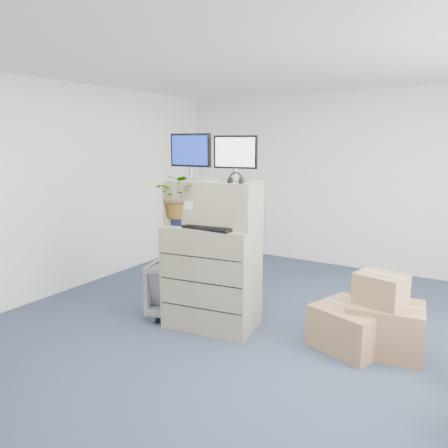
{
  "coord_description": "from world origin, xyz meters",
  "views": [
    {
      "loc": [
        1.85,
        -3.46,
        2.04
      ],
      "look_at": [
        -0.49,
        0.4,
        1.17
      ],
      "focal_mm": 35.0,
      "sensor_mm": 36.0,
      "label": 1
    }
  ],
  "objects": [
    {
      "name": "external_drive",
      "position": [
        -0.32,
        0.6,
        1.16
      ],
      "size": [
        0.22,
        0.17,
        0.06
      ],
      "primitive_type": "cube",
      "rotation": [
        0.0,
        0.0,
        0.03
      ],
      "color": "black",
      "rests_on": "filing_cabinet_lower"
    },
    {
      "name": "tissue_box",
      "position": [
        -0.34,
        0.56,
        1.24
      ],
      "size": [
        0.24,
        0.14,
        0.09
      ],
      "primitive_type": "cube",
      "rotation": [
        0.0,
        0.0,
        -0.12
      ],
      "color": "#3888C0",
      "rests_on": "external_drive"
    },
    {
      "name": "headphones",
      "position": [
        -0.3,
        0.31,
        1.66
      ],
      "size": [
        0.15,
        0.04,
        0.15
      ],
      "primitive_type": "torus",
      "rotation": [
        1.57,
        0.0,
        0.14
      ],
      "color": "black",
      "rests_on": "filing_cabinet_upper"
    },
    {
      "name": "ground",
      "position": [
        0.0,
        0.0,
        0.0
      ],
      "size": [
        7.0,
        7.0,
        0.0
      ],
      "primitive_type": "plane",
      "color": "#283248",
      "rests_on": "ground"
    },
    {
      "name": "potted_plant",
      "position": [
        -0.95,
        0.21,
        1.39
      ],
      "size": [
        0.48,
        0.52,
        0.45
      ],
      "rotation": [
        0.0,
        0.0,
        0.14
      ],
      "color": "#A4B894",
      "rests_on": "filing_cabinet_lower"
    },
    {
      "name": "monitor_left",
      "position": [
        -0.93,
        0.42,
        1.9
      ],
      "size": [
        0.5,
        0.2,
        0.49
      ],
      "rotation": [
        0.0,
        0.0,
        0.02
      ],
      "color": "#99999E",
      "rests_on": "filing_cabinet_upper"
    },
    {
      "name": "water_bottle",
      "position": [
        -0.56,
        0.46,
        1.27
      ],
      "size": [
        0.08,
        0.08,
        0.28
      ],
      "primitive_type": "cylinder",
      "color": "#989AA1",
      "rests_on": "filing_cabinet_lower"
    },
    {
      "name": "cardboard_boxes",
      "position": [
        1.53,
        0.5,
        0.28
      ],
      "size": [
        2.27,
        1.51,
        0.79
      ],
      "color": "olive",
      "rests_on": "ground"
    },
    {
      "name": "filing_cabinet_lower",
      "position": [
        -0.65,
        0.39,
        0.57
      ],
      "size": [
        1.04,
        0.72,
        1.13
      ],
      "primitive_type": "cube",
      "rotation": [
        0.0,
        0.0,
        0.14
      ],
      "color": "tan",
      "rests_on": "ground"
    },
    {
      "name": "filing_cabinet_upper",
      "position": [
        -0.65,
        0.45,
        1.38
      ],
      "size": [
        1.03,
        0.61,
        0.49
      ],
      "primitive_type": "cube",
      "rotation": [
        0.0,
        0.0,
        0.14
      ],
      "color": "tan",
      "rests_on": "filing_cabinet_lower"
    },
    {
      "name": "office_chair",
      "position": [
        -1.08,
        0.48,
        0.37
      ],
      "size": [
        0.88,
        0.85,
        0.74
      ],
      "primitive_type": "imported",
      "rotation": [
        0.0,
        0.0,
        3.42
      ],
      "color": "slate",
      "rests_on": "ground"
    },
    {
      "name": "phone_dock",
      "position": [
        -0.65,
        0.47,
        1.18
      ],
      "size": [
        0.06,
        0.06,
        0.13
      ],
      "rotation": [
        0.0,
        0.0,
        0.14
      ],
      "color": "silver",
      "rests_on": "filing_cabinet_lower"
    },
    {
      "name": "keyboard",
      "position": [
        -0.58,
        0.26,
        1.15
      ],
      "size": [
        0.58,
        0.27,
        0.03
      ],
      "primitive_type": "cube",
      "rotation": [
        0.0,
        0.0,
        -0.06
      ],
      "color": "black",
      "rests_on": "filing_cabinet_lower"
    },
    {
      "name": "wall_back",
      "position": [
        0.0,
        3.51,
        1.4
      ],
      "size": [
        6.0,
        0.02,
        2.8
      ],
      "primitive_type": "cube",
      "color": "silver",
      "rests_on": "ground"
    },
    {
      "name": "mouse",
      "position": [
        -0.33,
        0.37,
        1.15
      ],
      "size": [
        0.1,
        0.07,
        0.04
      ],
      "primitive_type": "ellipsoid",
      "rotation": [
        0.0,
        0.0,
        0.0
      ],
      "color": "silver",
      "rests_on": "filing_cabinet_lower"
    },
    {
      "name": "monitor_right",
      "position": [
        -0.42,
        0.5,
        1.88
      ],
      "size": [
        0.48,
        0.22,
        0.47
      ],
      "rotation": [
        0.0,
        0.0,
        0.15
      ],
      "color": "#99999E",
      "rests_on": "filing_cabinet_upper"
    }
  ]
}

